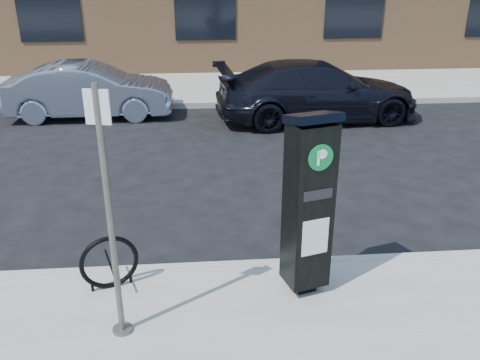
{
  "coord_description": "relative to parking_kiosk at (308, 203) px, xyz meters",
  "views": [
    {
      "loc": [
        -0.3,
        -5.51,
        3.68
      ],
      "look_at": [
        0.2,
        0.5,
        1.08
      ],
      "focal_mm": 38.0,
      "sensor_mm": 36.0,
      "label": 1
    }
  ],
  "objects": [
    {
      "name": "ground",
      "position": [
        -0.85,
        0.61,
        -1.26
      ],
      "size": [
        120.0,
        120.0,
        0.0
      ],
      "primitive_type": "plane",
      "color": "black",
      "rests_on": "ground"
    },
    {
      "name": "sidewalk_far",
      "position": [
        -0.85,
        14.61,
        -1.18
      ],
      "size": [
        60.0,
        12.0,
        0.15
      ],
      "primitive_type": "cube",
      "color": "gray",
      "rests_on": "ground"
    },
    {
      "name": "curb_near",
      "position": [
        -0.85,
        0.59,
        -1.18
      ],
      "size": [
        60.0,
        0.12,
        0.16
      ],
      "primitive_type": "cube",
      "color": "#9E9B93",
      "rests_on": "ground"
    },
    {
      "name": "curb_far",
      "position": [
        -0.85,
        8.63,
        -1.18
      ],
      "size": [
        60.0,
        0.12,
        0.16
      ],
      "primitive_type": "cube",
      "color": "#9E9B93",
      "rests_on": "ground"
    },
    {
      "name": "parking_kiosk",
      "position": [
        0.0,
        0.0,
        0.0
      ],
      "size": [
        0.6,
        0.56,
        2.16
      ],
      "rotation": [
        0.0,
        0.0,
        0.28
      ],
      "color": "black",
      "rests_on": "sidewalk_near"
    },
    {
      "name": "sign_pole",
      "position": [
        -2.02,
        -0.59,
        0.18
      ],
      "size": [
        0.23,
        0.21,
        2.6
      ],
      "rotation": [
        0.0,
        0.0,
        -0.23
      ],
      "color": "#534D49",
      "rests_on": "sidewalk_near"
    },
    {
      "name": "bike_rack",
      "position": [
        -2.25,
        0.21,
        -0.78
      ],
      "size": [
        0.66,
        0.27,
        0.68
      ],
      "rotation": [
        0.0,
        0.0,
        0.32
      ],
      "color": "black",
      "rests_on": "sidewalk_near"
    },
    {
      "name": "car_silver",
      "position": [
        -3.9,
        8.01,
        -0.58
      ],
      "size": [
        4.14,
        1.47,
        1.36
      ],
      "primitive_type": "imported",
      "rotation": [
        0.0,
        0.0,
        1.58
      ],
      "color": "gray",
      "rests_on": "ground"
    },
    {
      "name": "car_dark",
      "position": [
        1.78,
        7.29,
        -0.53
      ],
      "size": [
        5.19,
        2.48,
        1.46
      ],
      "primitive_type": "imported",
      "rotation": [
        0.0,
        0.0,
        1.66
      ],
      "color": "black",
      "rests_on": "ground"
    }
  ]
}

